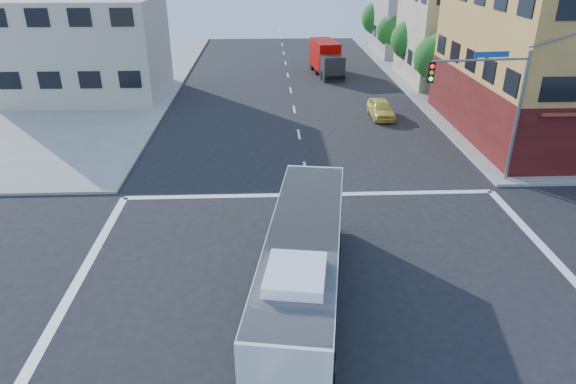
{
  "coord_description": "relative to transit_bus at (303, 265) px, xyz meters",
  "views": [
    {
      "loc": [
        -2.15,
        -14.27,
        11.53
      ],
      "look_at": [
        -1.32,
        5.38,
        2.14
      ],
      "focal_mm": 32.0,
      "sensor_mm": 36.0,
      "label": 1
    }
  ],
  "objects": [
    {
      "name": "street_tree_a",
      "position": [
        12.89,
        27.35,
        1.96
      ],
      "size": [
        3.6,
        3.6,
        5.53
      ],
      "color": "#382514",
      "rests_on": "ground"
    },
    {
      "name": "transit_bus",
      "position": [
        0.0,
        0.0,
        0.0
      ],
      "size": [
        4.13,
        11.49,
        3.33
      ],
      "rotation": [
        0.0,
        0.0,
        -0.16
      ],
      "color": "black",
      "rests_on": "ground"
    },
    {
      "name": "box_truck",
      "position": [
        4.84,
        36.6,
        -0.09
      ],
      "size": [
        2.9,
        7.24,
        3.17
      ],
      "rotation": [
        0.0,
        0.0,
        0.13
      ],
      "color": "#222226",
      "rests_on": "ground"
    },
    {
      "name": "street_tree_b",
      "position": [
        12.89,
        35.35,
        2.12
      ],
      "size": [
        3.8,
        3.8,
        5.79
      ],
      "color": "#382514",
      "rests_on": "ground"
    },
    {
      "name": "parked_car",
      "position": [
        7.35,
        22.07,
        -0.95
      ],
      "size": [
        1.64,
        3.98,
        1.35
      ],
      "primitive_type": "imported",
      "rotation": [
        0.0,
        0.0,
        0.01
      ],
      "color": "#E2CC4F",
      "rests_on": "ground"
    },
    {
      "name": "street_tree_c",
      "position": [
        12.89,
        43.35,
        1.83
      ],
      "size": [
        3.4,
        3.4,
        5.29
      ],
      "color": "#382514",
      "rests_on": "ground"
    },
    {
      "name": "ground",
      "position": [
        0.99,
        -0.57,
        -1.63
      ],
      "size": [
        120.0,
        120.0,
        0.0
      ],
      "primitive_type": "plane",
      "color": "black",
      "rests_on": "ground"
    },
    {
      "name": "building_east_far",
      "position": [
        17.96,
        47.41,
        3.38
      ],
      "size": [
        12.06,
        10.06,
        10.0
      ],
      "color": "gray",
      "rests_on": "ground"
    },
    {
      "name": "building_west",
      "position": [
        -16.03,
        29.41,
        2.38
      ],
      "size": [
        12.06,
        10.06,
        8.0
      ],
      "color": "#BDB39D",
      "rests_on": "ground"
    },
    {
      "name": "building_east_near",
      "position": [
        17.97,
        33.41,
        2.88
      ],
      "size": [
        12.06,
        10.06,
        9.0
      ],
      "color": "#C6B697",
      "rests_on": "ground"
    },
    {
      "name": "signal_mast_ne",
      "position": [
        10.06,
        10.05,
        3.35
      ],
      "size": [
        7.91,
        1.13,
        8.07
      ],
      "color": "slate",
      "rests_on": "ground"
    },
    {
      "name": "street_tree_d",
      "position": [
        12.89,
        51.35,
        2.25
      ],
      "size": [
        4.0,
        4.0,
        6.03
      ],
      "color": "#382514",
      "rests_on": "ground"
    }
  ]
}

